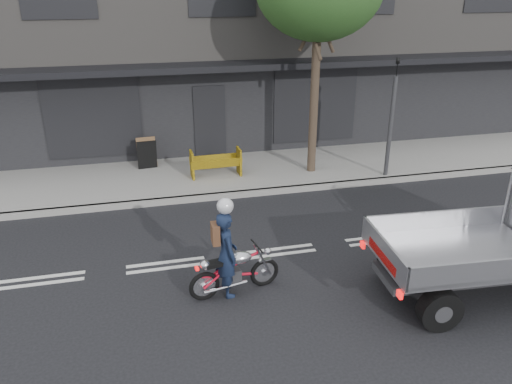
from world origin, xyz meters
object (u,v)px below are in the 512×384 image
object	(u,v)px
traffic_light_pole	(391,125)
rider	(226,254)
motorcycle	(235,270)
construction_barrier	(217,165)
sandwich_board	(147,155)

from	to	relation	value
traffic_light_pole	rider	size ratio (longest dim) A/B	2.11
traffic_light_pole	motorcycle	xyz separation A→B (m)	(-5.40, -4.59, -1.18)
traffic_light_pole	construction_barrier	xyz separation A→B (m)	(-4.83, 0.86, -1.09)
motorcycle	rider	bearing A→B (deg)	170.41
rider	sandwich_board	size ratio (longest dim) A/B	1.84
traffic_light_pole	motorcycle	world-z (taller)	traffic_light_pole
rider	sandwich_board	world-z (taller)	rider
motorcycle	rider	world-z (taller)	rider
sandwich_board	construction_barrier	bearing A→B (deg)	-38.49
construction_barrier	motorcycle	bearing A→B (deg)	-95.95
motorcycle	rider	size ratio (longest dim) A/B	1.06
rider	construction_barrier	size ratio (longest dim) A/B	1.13
motorcycle	construction_barrier	xyz separation A→B (m)	(0.57, 5.45, 0.09)
construction_barrier	traffic_light_pole	bearing A→B (deg)	-10.09
rider	construction_barrier	world-z (taller)	rider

